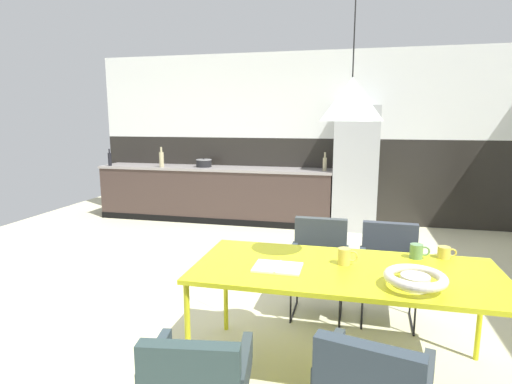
% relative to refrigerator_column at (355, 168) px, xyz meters
% --- Properties ---
extents(ground_plane, '(9.21, 9.21, 0.00)m').
position_rel_refrigerator_column_xyz_m(ground_plane, '(-0.81, -3.07, -0.94)').
color(ground_plane, beige).
extents(back_wall_splashback_dark, '(7.08, 0.12, 1.36)m').
position_rel_refrigerator_column_xyz_m(back_wall_splashback_dark, '(-0.81, 0.36, -0.25)').
color(back_wall_splashback_dark, black).
rests_on(back_wall_splashback_dark, ground).
extents(back_wall_panel_upper, '(7.08, 0.12, 1.36)m').
position_rel_refrigerator_column_xyz_m(back_wall_panel_upper, '(-0.81, 0.36, 1.11)').
color(back_wall_panel_upper, white).
rests_on(back_wall_panel_upper, back_wall_splashback_dark).
extents(kitchen_counter, '(3.89, 0.63, 0.89)m').
position_rel_refrigerator_column_xyz_m(kitchen_counter, '(-2.27, -0.00, -0.49)').
color(kitchen_counter, '#3F302B').
rests_on(kitchen_counter, ground).
extents(refrigerator_column, '(0.65, 0.60, 1.87)m').
position_rel_refrigerator_column_xyz_m(refrigerator_column, '(0.00, 0.00, 0.00)').
color(refrigerator_column, '#ADAFB2').
rests_on(refrigerator_column, ground).
extents(dining_table, '(1.93, 0.85, 0.74)m').
position_rel_refrigerator_column_xyz_m(dining_table, '(-0.06, -3.85, -0.24)').
color(dining_table, gold).
rests_on(dining_table, ground).
extents(armchair_far_side, '(0.49, 0.47, 0.82)m').
position_rel_refrigerator_column_xyz_m(armchair_far_side, '(-0.29, -2.96, -0.42)').
color(armchair_far_side, '#333C40').
rests_on(armchair_far_side, ground).
extents(armchair_head_of_table, '(0.50, 0.49, 0.80)m').
position_rel_refrigerator_column_xyz_m(armchair_head_of_table, '(0.29, -2.94, -0.43)').
color(armchair_head_of_table, '#333C40').
rests_on(armchair_head_of_table, ground).
extents(armchair_near_window, '(0.55, 0.53, 0.72)m').
position_rel_refrigerator_column_xyz_m(armchair_near_window, '(-0.72, -4.76, -0.47)').
color(armchair_near_window, '#333C40').
rests_on(armchair_near_window, ground).
extents(fruit_bowl, '(0.35, 0.35, 0.09)m').
position_rel_refrigerator_column_xyz_m(fruit_bowl, '(0.33, -4.08, -0.14)').
color(fruit_bowl, silver).
rests_on(fruit_bowl, dining_table).
extents(open_book, '(0.30, 0.23, 0.02)m').
position_rel_refrigerator_column_xyz_m(open_book, '(-0.48, -3.94, -0.19)').
color(open_book, white).
rests_on(open_book, dining_table).
extents(mug_short_terracotta, '(0.13, 0.09, 0.10)m').
position_rel_refrigerator_column_xyz_m(mug_short_terracotta, '(0.41, -3.54, -0.15)').
color(mug_short_terracotta, '#5B8456').
rests_on(mug_short_terracotta, dining_table).
extents(mug_tall_blue, '(0.12, 0.08, 0.08)m').
position_rel_refrigerator_column_xyz_m(mug_tall_blue, '(0.60, -3.50, -0.16)').
color(mug_tall_blue, gold).
rests_on(mug_tall_blue, dining_table).
extents(mug_wide_latte, '(0.13, 0.08, 0.11)m').
position_rel_refrigerator_column_xyz_m(mug_wide_latte, '(-0.06, -3.78, -0.14)').
color(mug_wide_latte, gold).
rests_on(mug_wide_latte, dining_table).
extents(cooking_pot, '(0.26, 0.26, 0.15)m').
position_rel_refrigerator_column_xyz_m(cooking_pot, '(-2.44, -0.01, 0.02)').
color(cooking_pot, black).
rests_on(cooking_pot, kitchen_counter).
extents(bottle_oil_tall, '(0.06, 0.06, 0.29)m').
position_rel_refrigerator_column_xyz_m(bottle_oil_tall, '(-4.04, -0.22, 0.07)').
color(bottle_oil_tall, black).
rests_on(bottle_oil_tall, kitchen_counter).
extents(bottle_wine_green, '(0.06, 0.06, 0.28)m').
position_rel_refrigerator_column_xyz_m(bottle_wine_green, '(-0.46, -0.07, 0.07)').
color(bottle_wine_green, tan).
rests_on(bottle_wine_green, kitchen_counter).
extents(bottle_vinegar_dark, '(0.07, 0.07, 0.33)m').
position_rel_refrigerator_column_xyz_m(bottle_vinegar_dark, '(-3.10, -0.21, 0.09)').
color(bottle_vinegar_dark, tan).
rests_on(bottle_vinegar_dark, kitchen_counter).
extents(pendant_lamp_over_table_near, '(0.38, 0.38, 1.01)m').
position_rel_refrigerator_column_xyz_m(pendant_lamp_over_table_near, '(-0.06, -3.82, 0.86)').
color(pendant_lamp_over_table_near, black).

